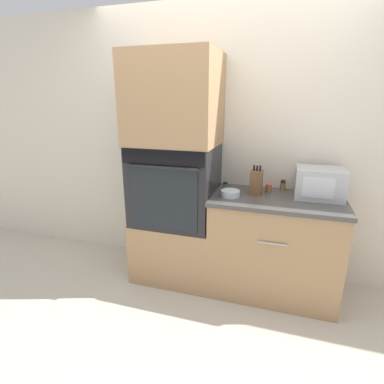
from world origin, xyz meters
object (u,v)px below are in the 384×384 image
at_px(wall_oven, 175,184).
at_px(condiment_jar_far, 283,186).
at_px(condiment_jar_near, 225,186).
at_px(condiment_jar_mid, 269,188).
at_px(microwave, 320,183).
at_px(knife_block, 256,182).
at_px(bowl, 230,193).

relative_size(wall_oven, condiment_jar_far, 7.64).
relative_size(condiment_jar_near, condiment_jar_mid, 0.98).
distance_m(microwave, condiment_jar_far, 0.32).
bearing_deg(condiment_jar_near, condiment_jar_far, 12.53).
height_order(knife_block, condiment_jar_far, knife_block).
bearing_deg(wall_oven, condiment_jar_far, 13.67).
relative_size(microwave, bowl, 2.38).
bearing_deg(wall_oven, condiment_jar_near, 14.94).
height_order(microwave, knife_block, knife_block).
bearing_deg(microwave, wall_oven, -174.73).
xyz_separation_m(bowl, condiment_jar_mid, (0.30, 0.23, 0.01)).
relative_size(wall_oven, condiment_jar_near, 10.93).
bearing_deg(condiment_jar_far, wall_oven, -166.33).
distance_m(condiment_jar_near, condiment_jar_far, 0.51).
bearing_deg(wall_oven, condiment_jar_mid, 10.35).
bearing_deg(wall_oven, microwave, 5.27).
height_order(wall_oven, condiment_jar_mid, wall_oven).
bearing_deg(condiment_jar_near, condiment_jar_mid, 4.86).
xyz_separation_m(microwave, condiment_jar_mid, (-0.41, 0.04, -0.09)).
distance_m(bowl, condiment_jar_far, 0.52).
relative_size(wall_oven, knife_block, 2.93).
bearing_deg(condiment_jar_mid, wall_oven, -169.65).
bearing_deg(knife_block, condiment_jar_near, 169.06).
relative_size(microwave, knife_block, 1.53).
height_order(condiment_jar_near, condiment_jar_far, condiment_jar_far).
distance_m(wall_oven, condiment_jar_near, 0.46).
xyz_separation_m(condiment_jar_mid, condiment_jar_far, (0.12, 0.08, 0.01)).
relative_size(microwave, condiment_jar_far, 3.99).
bearing_deg(condiment_jar_mid, bowl, -142.80).
bearing_deg(microwave, condiment_jar_far, 158.08).
xyz_separation_m(condiment_jar_near, condiment_jar_far, (0.50, 0.11, 0.01)).
distance_m(wall_oven, bowl, 0.53).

